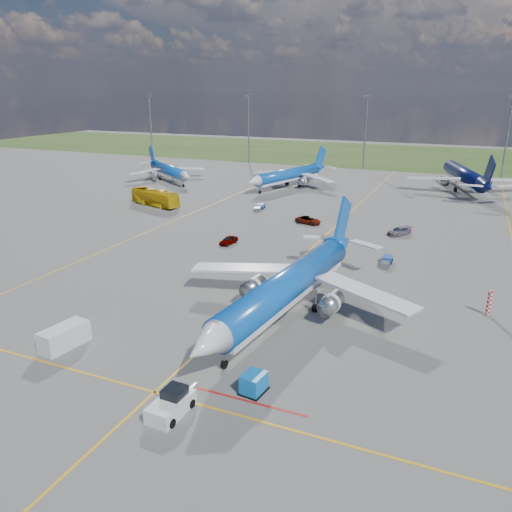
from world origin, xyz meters
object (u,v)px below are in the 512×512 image
at_px(bg_jet_n, 463,190).
at_px(pushback_tug, 172,404).
at_px(bg_jet_nnw, 288,187).
at_px(uld_container, 254,383).
at_px(apron_bus, 155,198).
at_px(service_car_c, 399,231).
at_px(baggage_tug_c, 260,207).
at_px(bg_jet_nw, 169,181).
at_px(main_airliner, 287,315).
at_px(service_car_a, 229,240).
at_px(service_van, 64,337).
at_px(warning_post, 489,303).
at_px(baggage_tug_w, 386,261).
at_px(service_car_b, 308,220).

bearing_deg(bg_jet_n, pushback_tug, 63.89).
height_order(bg_jet_nnw, uld_container, bg_jet_nnw).
bearing_deg(apron_bus, uld_container, -122.14).
bearing_deg(service_car_c, baggage_tug_c, -156.62).
height_order(service_car_c, baggage_tug_c, service_car_c).
bearing_deg(bg_jet_nw, baggage_tug_c, -84.45).
xyz_separation_m(main_airliner, service_car_a, (-18.36, 21.83, 0.66)).
relative_size(service_van, service_car_c, 1.04).
distance_m(warning_post, baggage_tug_w, 18.79).
bearing_deg(pushback_tug, warning_post, 54.12).
xyz_separation_m(pushback_tug, apron_bus, (-43.83, 61.81, 1.01)).
distance_m(bg_jet_n, service_car_c, 49.63).
distance_m(bg_jet_nnw, service_car_c, 48.20).
relative_size(uld_container, apron_bus, 0.16).
bearing_deg(baggage_tug_w, apron_bus, 158.02).
height_order(pushback_tug, baggage_tug_w, pushback_tug).
height_order(pushback_tug, apron_bus, apron_bus).
height_order(uld_container, baggage_tug_w, uld_container).
bearing_deg(uld_container, bg_jet_n, 89.60).
xyz_separation_m(service_van, baggage_tug_w, (25.22, 37.85, -0.61)).
xyz_separation_m(bg_jet_nnw, bg_jet_n, (42.16, 14.18, 0.00)).
bearing_deg(service_van, warning_post, 40.74).
distance_m(bg_jet_nnw, uld_container, 93.57).
bearing_deg(apron_bus, main_airliner, -114.61).
relative_size(service_car_b, baggage_tug_c, 1.06).
bearing_deg(service_van, uld_container, 9.03).
distance_m(main_airliner, service_car_b, 41.03).
bearing_deg(service_car_c, main_airliner, -61.75).
bearing_deg(main_airliner, apron_bus, 144.14).
distance_m(bg_jet_n, apron_bus, 77.11).
xyz_separation_m(apron_bus, service_car_c, (52.78, -2.35, -1.13)).
distance_m(service_van, apron_bus, 63.47).
bearing_deg(service_car_c, uld_container, -56.21).
height_order(pushback_tug, service_car_b, pushback_tug).
distance_m(bg_jet_n, main_airliner, 88.97).
bearing_deg(main_airliner, service_van, -132.58).
distance_m(main_airliner, pushback_tug, 20.83).
bearing_deg(pushback_tug, service_van, 164.44).
bearing_deg(bg_jet_nnw, main_airliner, -53.35).
bearing_deg(service_car_b, bg_jet_nw, 72.46).
distance_m(service_van, service_car_a, 37.61).
bearing_deg(pushback_tug, bg_jet_nw, 124.94).
relative_size(apron_bus, service_car_a, 3.37).
height_order(warning_post, service_car_c, warning_post).
xyz_separation_m(bg_jet_nnw, main_airliner, (26.68, -73.43, 0.00)).
height_order(main_airliner, baggage_tug_c, main_airliner).
xyz_separation_m(bg_jet_nw, service_van, (42.86, -85.05, 1.08)).
distance_m(service_car_a, service_car_c, 30.31).
xyz_separation_m(apron_bus, service_car_a, (27.63, -19.27, -1.15)).
bearing_deg(service_car_b, pushback_tug, -159.48).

